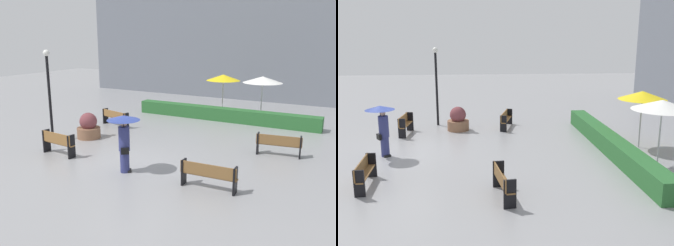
% 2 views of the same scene
% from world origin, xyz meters
% --- Properties ---
extents(ground_plane, '(60.00, 60.00, 0.00)m').
position_xyz_m(ground_plane, '(0.00, 0.00, 0.00)').
color(ground_plane, gray).
extents(bench_far_left, '(1.85, 0.77, 0.81)m').
position_xyz_m(bench_far_left, '(-3.98, 4.50, 0.49)').
color(bench_far_left, olive).
rests_on(bench_far_left, ground).
extents(bench_near_left, '(1.62, 0.47, 0.92)m').
position_xyz_m(bench_near_left, '(-3.07, -0.39, 0.55)').
color(bench_near_left, olive).
rests_on(bench_near_left, ground).
extents(bench_far_right, '(1.75, 0.58, 0.85)m').
position_xyz_m(bench_far_right, '(4.58, 3.71, 0.51)').
color(bench_far_right, brown).
rests_on(bench_far_right, ground).
extents(bench_near_right, '(1.80, 0.38, 0.84)m').
position_xyz_m(bench_near_right, '(3.40, -0.57, 0.50)').
color(bench_near_right, brown).
rests_on(bench_near_right, ground).
extents(pedestrian_with_umbrella, '(1.12, 1.12, 2.03)m').
position_xyz_m(pedestrian_with_umbrella, '(0.34, -0.64, 1.39)').
color(pedestrian_with_umbrella, navy).
rests_on(pedestrian_with_umbrella, ground).
extents(planter_pot, '(1.07, 1.07, 1.18)m').
position_xyz_m(planter_pot, '(-3.66, 2.10, 0.50)').
color(planter_pot, brown).
rests_on(planter_pot, ground).
extents(lamp_post, '(0.28, 0.28, 4.03)m').
position_xyz_m(lamp_post, '(-4.83, 1.00, 2.46)').
color(lamp_post, black).
rests_on(lamp_post, ground).
extents(patio_umbrella_yellow, '(1.97, 1.97, 2.41)m').
position_xyz_m(patio_umbrella_yellow, '(-0.06, 9.85, 2.22)').
color(patio_umbrella_yellow, silver).
rests_on(patio_umbrella_yellow, ground).
extents(patio_umbrella_white, '(2.15, 2.15, 2.45)m').
position_xyz_m(patio_umbrella_white, '(2.33, 9.52, 2.27)').
color(patio_umbrella_white, silver).
rests_on(patio_umbrella_white, ground).
extents(hedge_strip, '(10.33, 0.70, 0.72)m').
position_xyz_m(hedge_strip, '(0.52, 8.40, 0.36)').
color(hedge_strip, '#28602D').
rests_on(hedge_strip, ground).
extents(building_facade, '(28.00, 1.20, 11.96)m').
position_xyz_m(building_facade, '(0.00, 16.00, 5.98)').
color(building_facade, slate).
rests_on(building_facade, ground).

